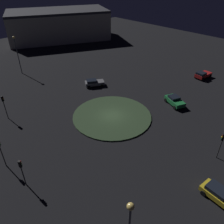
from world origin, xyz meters
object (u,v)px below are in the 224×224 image
traffic_light_southwest (4,103)px  store_building (59,25)px  traffic_light_south (21,168)px  car_grey (94,83)px  car_yellow (221,196)px  traffic_light_east (222,141)px  traffic_light_south_near (0,148)px  car_red (203,75)px  streetlamp_west (16,49)px  car_green (175,101)px

traffic_light_southwest → store_building: bearing=88.6°
traffic_light_south → store_building: bearing=42.5°
car_grey → car_yellow: car_yellow is taller
traffic_light_east → traffic_light_south_near: bearing=38.1°
traffic_light_south_near → car_yellow: bearing=-50.9°
car_grey → traffic_light_east: bearing=-63.0°
car_red → streetlamp_west: 41.33m
car_yellow → traffic_light_south_near: 25.37m
traffic_light_south → traffic_light_south_near: size_ratio=0.91×
car_green → store_building: (-50.86, 9.29, 3.74)m
car_red → traffic_light_south: (0.05, -41.63, 1.88)m
car_red → streetlamp_west: size_ratio=0.48×
traffic_light_southwest → traffic_light_south: size_ratio=1.11×
car_yellow → traffic_light_south_near: (-20.80, -14.35, 2.19)m
car_grey → traffic_light_southwest: 17.93m
car_grey → traffic_light_southwest: size_ratio=1.02×
car_yellow → store_building: 69.25m
car_green → car_yellow: car_green is taller
car_green → car_yellow: (14.42, -13.49, -0.06)m
car_red → traffic_light_southwest: size_ratio=0.97×
traffic_light_east → traffic_light_south: bearing=45.5°
traffic_light_south → traffic_light_east: (13.21, 19.85, 0.06)m
car_green → traffic_light_south: traffic_light_south is taller
traffic_light_southwest → streetlamp_west: 18.96m
traffic_light_south → streetlamp_west: streetlamp_west is taller
car_yellow → traffic_light_east: size_ratio=1.24×
streetlamp_west → car_yellow: bearing=-0.2°
car_grey → car_yellow: 31.16m
car_green → store_building: size_ratio=0.13×
traffic_light_southwest → traffic_light_south: (14.54, -4.09, -0.27)m
car_green → car_red: size_ratio=1.08×
car_yellow → traffic_light_east: bearing=124.1°
car_yellow → traffic_light_east: 7.01m
car_red → traffic_light_south_near: 42.35m
traffic_light_east → car_green: bearing=-44.6°
car_grey → streetlamp_west: bearing=146.3°
car_green → car_grey: (-15.70, -5.54, -0.05)m
car_yellow → car_red: bearing=126.9°
car_red → streetlamp_west: streetlamp_west is taller
store_building → traffic_light_southwest: bearing=72.3°
traffic_light_south → traffic_light_east: size_ratio=0.98×
car_green → traffic_light_southwest: (-16.45, -23.31, 2.15)m
traffic_light_southwest → traffic_light_south: traffic_light_southwest is taller
traffic_light_south → streetlamp_west: bearing=54.6°
car_yellow → store_building: store_building is taller
car_yellow → traffic_light_south: size_ratio=1.26×
car_grey → traffic_light_southwest: (-0.75, -17.77, 2.21)m
traffic_light_southwest → store_building: store_building is taller
streetlamp_west → car_red: bearing=42.2°
traffic_light_south_near → traffic_light_south: bearing=-79.9°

